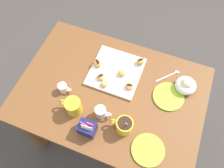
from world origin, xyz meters
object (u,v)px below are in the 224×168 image
Objects in this scene: pastry_plate_square at (116,72)px; cream_pitcher_white at (101,112)px; beignet_5 at (101,77)px; ice_cream_bowl at (186,85)px; coffee_mug_yellow_right at (73,106)px; chocolate_sauce_pitcher at (63,88)px; coffee_mug_yellow_left at (124,125)px; saucer_lime_right at (168,96)px; sugar_caddy at (87,128)px; beignet_1 at (104,84)px; beignet_4 at (98,63)px; beignet_0 at (122,73)px; dining_table at (111,101)px; beignet_2 at (140,61)px; saucer_lime_left at (148,150)px; beignet_3 at (129,86)px.

cream_pitcher_white is at bearing 94.48° from pastry_plate_square.
ice_cream_bowl is at bearing -165.61° from beignet_5.
coffee_mug_yellow_right is 1.66× the size of chocolate_sauce_pitcher.
saucer_lime_right is (-0.18, -0.27, -0.04)m from coffee_mug_yellow_left.
sugar_caddy reaches higher than chocolate_sauce_pitcher.
cream_pitcher_white is at bearing 106.38° from beignet_1.
pastry_plate_square is 1.66× the size of saucer_lime_right.
beignet_0 is at bearing 175.77° from beignet_4.
dining_table is 11.74× the size of chocolate_sauce_pitcher.
coffee_mug_yellow_left is 0.14m from cream_pitcher_white.
pastry_plate_square is 0.34m from saucer_lime_right.
sugar_caddy is (0.01, 0.39, 0.03)m from pastry_plate_square.
chocolate_sauce_pitcher is 1.90× the size of beignet_5.
ice_cream_bowl is 2.42× the size of beignet_2.
saucer_lime_left reaches higher than dining_table.
sugar_caddy is at bearing 83.55° from dining_table.
sugar_caddy reaches higher than saucer_lime_left.
coffee_mug_yellow_left is 0.43m from ice_cream_bowl.
beignet_2 is (-0.15, -0.22, 0.00)m from beignet_1.
cream_pitcher_white is 0.22m from beignet_5.
ice_cream_bowl is at bearing -133.99° from sugar_caddy.
saucer_lime_left is at bearing 139.16° from beignet_4.
beignet_4 is 1.16× the size of beignet_5.
saucer_lime_left is (-0.56, 0.15, -0.03)m from chocolate_sauce_pitcher.
dining_table is at bearing -88.87° from cream_pitcher_white.
chocolate_sauce_pitcher reaches higher than beignet_3.
saucer_lime_right is (-0.47, -0.27, -0.05)m from coffee_mug_yellow_right.
saucer_lime_right is 4.19× the size of beignet_1.
dining_table is at bearing 24.43° from ice_cream_bowl.
ice_cream_bowl is 1.32× the size of chocolate_sauce_pitcher.
pastry_plate_square is at bearing -7.52° from saucer_lime_right.
dining_table is 0.32m from chocolate_sauce_pitcher.
saucer_lime_right is at bearing 174.15° from beignet_4.
chocolate_sauce_pitcher is at bearing 39.48° from beignet_5.
cream_pitcher_white is at bearing 91.13° from dining_table.
saucer_lime_right is (0.07, 0.09, -0.03)m from ice_cream_bowl.
saucer_lime_right is (-0.32, -0.09, 0.13)m from dining_table.
sugar_caddy reaches higher than beignet_1.
coffee_mug_yellow_right is at bearing 29.66° from saucer_lime_right.
saucer_lime_right is (-0.32, -0.24, -0.03)m from cream_pitcher_white.
sugar_caddy reaches higher than ice_cream_bowl.
saucer_lime_left is 0.33m from saucer_lime_right.
sugar_caddy is 0.28m from beignet_1.
coffee_mug_yellow_left reaches higher than chocolate_sauce_pitcher.
beignet_0 is at bearing -119.47° from coffee_mug_yellow_right.
sugar_caddy is at bearing 99.87° from beignet_5.
pastry_plate_square is at bearing -13.24° from beignet_0.
beignet_1 and beignet_5 have the same top height.
coffee_mug_yellow_right is 0.45m from saucer_lime_left.
sugar_caddy is at bearing 25.08° from coffee_mug_yellow_left.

